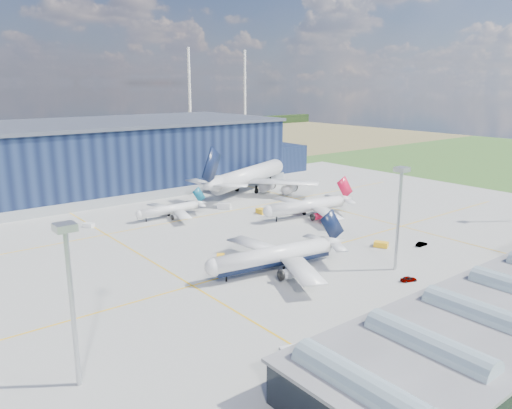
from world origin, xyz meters
name	(u,v)px	position (x,y,z in m)	size (l,w,h in m)	color
ground	(273,245)	(0.00, 0.00, 0.00)	(600.00, 600.00, 0.00)	#345821
apron	(249,236)	(0.00, 10.00, 0.03)	(220.00, 160.00, 0.08)	#989994
farmland	(33,153)	(0.00, 220.00, 0.00)	(600.00, 220.00, 0.01)	olive
treeline	(2,135)	(0.00, 300.00, 4.00)	(600.00, 8.00, 8.00)	black
hangar	(125,157)	(2.81, 94.80, 11.62)	(145.00, 62.00, 26.10)	#0F1833
glass_concourse	(493,327)	(-6.45, -60.00, 3.69)	(78.00, 23.00, 8.60)	black
light_mast_west	(70,280)	(-60.00, -30.00, 15.43)	(2.60, 2.60, 23.00)	#B3B7BB
light_mast_center	(400,202)	(10.00, -30.00, 15.43)	(2.60, 2.60, 23.00)	#B3B7BB
airliner_navy	(273,246)	(-12.12, -14.33, 5.90)	(36.18, 35.39, 11.80)	silver
airliner_red	(306,200)	(25.42, 14.42, 5.57)	(34.16, 33.42, 11.14)	silver
airliner_widebody	(249,167)	(34.49, 55.00, 9.58)	(58.77, 57.49, 19.16)	silver
airliner_regional	(169,205)	(-7.89, 40.00, 4.03)	(24.70, 24.17, 8.06)	silver
gse_tug_a	(381,245)	(20.23, -18.19, 0.70)	(2.06, 3.37, 1.41)	yellow
gse_tug_b	(221,257)	(-16.62, -0.61, 0.57)	(1.76, 2.64, 1.14)	yellow
gse_van_a	(298,354)	(-32.42, -44.20, 1.17)	(2.34, 5.36, 2.34)	silver
gse_van_b	(224,206)	(11.69, 38.63, 1.00)	(2.00, 4.36, 2.00)	silver
gse_tug_c	(262,211)	(17.46, 26.30, 0.79)	(2.25, 3.60, 1.58)	yellow
gse_cart_b	(89,225)	(-31.14, 44.95, 0.63)	(1.94, 2.91, 1.26)	silver
car_a	(409,279)	(6.52, -35.98, 0.59)	(1.39, 3.45, 1.18)	#99999E
car_b	(422,244)	(28.90, -24.08, 0.59)	(1.24, 3.57, 1.18)	#99999E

